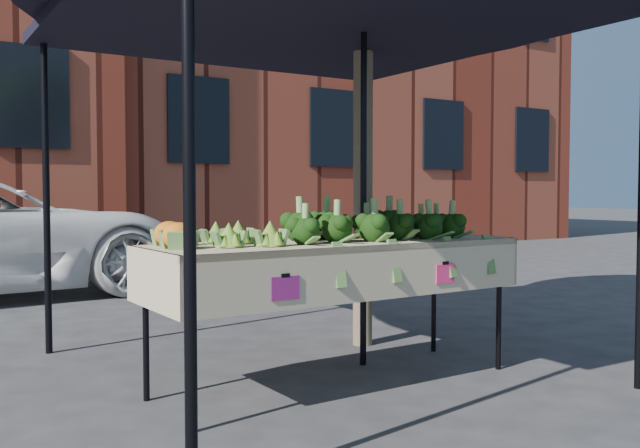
{
  "coord_description": "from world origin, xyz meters",
  "views": [
    {
      "loc": [
        -2.31,
        -3.47,
        1.2
      ],
      "look_at": [
        0.03,
        0.28,
        1.0
      ],
      "focal_mm": 38.38,
      "sensor_mm": 36.0,
      "label": 1
    }
  ],
  "objects": [
    {
      "name": "broccoli_heap",
      "position": [
        0.36,
        0.11,
        1.02
      ],
      "size": [
        1.45,
        0.55,
        0.24
      ],
      "primitive_type": "ellipsoid",
      "color": "black",
      "rests_on": "table"
    },
    {
      "name": "building_right",
      "position": [
        7.0,
        12.5,
        4.25
      ],
      "size": [
        12.0,
        8.0,
        8.5
      ],
      "primitive_type": "cube",
      "color": "maroon",
      "rests_on": "ground"
    },
    {
      "name": "ground",
      "position": [
        0.0,
        0.0,
        0.0
      ],
      "size": [
        90.0,
        90.0,
        0.0
      ],
      "primitive_type": "plane",
      "color": "#2B2B2D"
    },
    {
      "name": "canopy",
      "position": [
        0.1,
        0.47,
        1.37
      ],
      "size": [
        3.16,
        3.16,
        2.74
      ],
      "primitive_type": null,
      "color": "black",
      "rests_on": "ground"
    },
    {
      "name": "table",
      "position": [
        0.03,
        0.08,
        0.45
      ],
      "size": [
        2.42,
        0.87,
        0.9
      ],
      "color": "#C3B392",
      "rests_on": "ground"
    },
    {
      "name": "cauliflower_pair",
      "position": [
        -1.0,
        0.15,
        0.98
      ],
      "size": [
        0.22,
        0.42,
        0.17
      ],
      "primitive_type": "ellipsoid",
      "color": "orange",
      "rests_on": "table"
    },
    {
      "name": "romanesco_cluster",
      "position": [
        -0.63,
        0.12,
        0.99
      ],
      "size": [
        0.42,
        0.56,
        0.19
      ],
      "primitive_type": "ellipsoid",
      "color": "#83AD34",
      "rests_on": "table"
    },
    {
      "name": "street_tree",
      "position": [
        0.82,
        0.91,
        2.21
      ],
      "size": [
        2.24,
        2.24,
        4.41
      ],
      "primitive_type": null,
      "color": "#1E4C14",
      "rests_on": "ground"
    }
  ]
}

